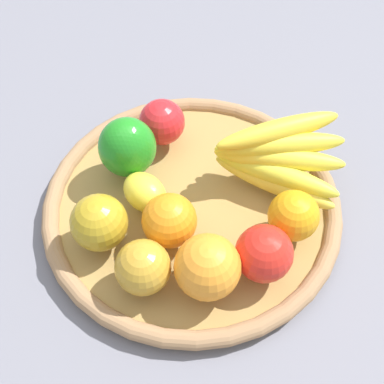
{
  "coord_description": "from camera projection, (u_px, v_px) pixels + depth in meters",
  "views": [
    {
      "loc": [
        0.39,
        0.24,
        0.67
      ],
      "look_at": [
        0.0,
        0.0,
        0.05
      ],
      "focal_mm": 52.12,
      "sensor_mm": 36.0,
      "label": 1
    }
  ],
  "objects": [
    {
      "name": "ground_plane",
      "position": [
        192.0,
        213.0,
        0.81
      ],
      "size": [
        2.4,
        2.4,
        0.0
      ],
      "primitive_type": "plane",
      "color": "slate",
      "rests_on": "ground"
    },
    {
      "name": "basket",
      "position": [
        192.0,
        207.0,
        0.8
      ],
      "size": [
        0.43,
        0.43,
        0.03
      ],
      "color": "#A38145",
      "rests_on": "ground_plane"
    },
    {
      "name": "bell_pepper",
      "position": [
        125.0,
        149.0,
        0.78
      ],
      "size": [
        0.11,
        0.11,
        0.09
      ],
      "primitive_type": "ellipsoid",
      "rotation": [
        0.0,
        0.0,
        2.34
      ],
      "color": "#208A20",
      "rests_on": "basket"
    },
    {
      "name": "orange_1",
      "position": [
        169.0,
        221.0,
        0.72
      ],
      "size": [
        0.1,
        0.1,
        0.07
      ],
      "primitive_type": "sphere",
      "rotation": [
        0.0,
        0.0,
        4.03
      ],
      "color": "orange",
      "rests_on": "basket"
    },
    {
      "name": "banana_bunch",
      "position": [
        277.0,
        158.0,
        0.77
      ],
      "size": [
        0.16,
        0.19,
        0.09
      ],
      "color": "yellow",
      "rests_on": "basket"
    },
    {
      "name": "orange_0",
      "position": [
        208.0,
        267.0,
        0.68
      ],
      "size": [
        0.12,
        0.12,
        0.08
      ],
      "primitive_type": "sphere",
      "rotation": [
        0.0,
        0.0,
        5.55
      ],
      "color": "orange",
      "rests_on": "basket"
    },
    {
      "name": "apple_1",
      "position": [
        264.0,
        254.0,
        0.69
      ],
      "size": [
        0.09,
        0.09,
        0.07
      ],
      "primitive_type": "sphere",
      "rotation": [
        0.0,
        0.0,
        2.82
      ],
      "color": "red",
      "rests_on": "basket"
    },
    {
      "name": "apple_0",
      "position": [
        99.0,
        223.0,
        0.72
      ],
      "size": [
        0.1,
        0.1,
        0.08
      ],
      "primitive_type": "sphere",
      "rotation": [
        0.0,
        0.0,
        1.96
      ],
      "color": "#B2901E",
      "rests_on": "basket"
    },
    {
      "name": "apple_3",
      "position": [
        162.0,
        122.0,
        0.83
      ],
      "size": [
        0.1,
        0.1,
        0.07
      ],
      "primitive_type": "sphere",
      "rotation": [
        0.0,
        0.0,
        2.55
      ],
      "color": "red",
      "rests_on": "basket"
    },
    {
      "name": "apple_2",
      "position": [
        143.0,
        267.0,
        0.68
      ],
      "size": [
        0.1,
        0.1,
        0.07
      ],
      "primitive_type": "sphere",
      "rotation": [
        0.0,
        0.0,
        0.5
      ],
      "color": "gold",
      "rests_on": "basket"
    },
    {
      "name": "orange_2",
      "position": [
        294.0,
        216.0,
        0.73
      ],
      "size": [
        0.1,
        0.1,
        0.07
      ],
      "primitive_type": "sphere",
      "rotation": [
        0.0,
        0.0,
        5.69
      ],
      "color": "orange",
      "rests_on": "basket"
    },
    {
      "name": "lemon_0",
      "position": [
        145.0,
        193.0,
        0.76
      ],
      "size": [
        0.06,
        0.08,
        0.05
      ],
      "primitive_type": "ellipsoid",
      "rotation": [
        0.0,
        0.0,
        1.34
      ],
      "color": "yellow",
      "rests_on": "basket"
    }
  ]
}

